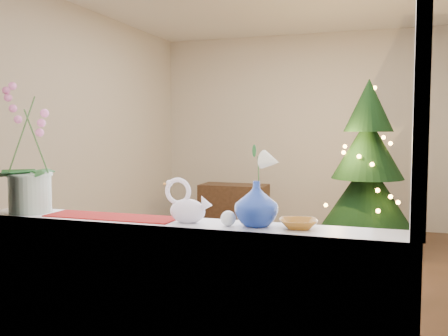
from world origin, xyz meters
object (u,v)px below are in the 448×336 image
Objects in this scene: blue_vase at (256,200)px; side_table at (234,209)px; amber_dish at (298,224)px; swan at (188,202)px; xmas_tree at (367,165)px; orchid_pot at (29,148)px; paperweight at (228,218)px.

blue_vase reaches higher than side_table.
amber_dish is 0.17× the size of side_table.
swan is 0.12× the size of xmas_tree.
swan is 0.99× the size of blue_vase.
amber_dish is at bearing -92.44° from xmas_tree.
orchid_pot reaches higher than side_table.
blue_vase is at bearing -71.26° from side_table.
orchid_pot is 4.10m from side_table.
side_table is (-1.00, 3.99, -0.70)m from swan.
paperweight is 0.48× the size of amber_dish.
blue_vase is 0.22m from amber_dish.
xmas_tree is at bearing 84.46° from blue_vase.
blue_vase is 0.28× the size of side_table.
orchid_pot is 9.83× the size of paperweight.
xmas_tree is (1.61, 3.62, -0.31)m from orchid_pot.
swan reaches higher than paperweight.
xmas_tree is 1.84m from side_table.
orchid_pot is 1.49m from amber_dish.
blue_vase is (1.26, 0.02, -0.23)m from orchid_pot.
side_table is (-1.22, 4.01, -0.63)m from paperweight.
swan reaches higher than amber_dish.
amber_dish is (0.20, 0.00, -0.10)m from blue_vase.
orchid_pot is 4.76× the size of amber_dish.
blue_vase is at bearing 17.70° from paperweight.
blue_vase is at bearing 2.23° from swan.
xmas_tree is at bearing -12.08° from side_table.
xmas_tree is (0.15, 3.60, 0.03)m from amber_dish.
amber_dish is at bearing 7.91° from paperweight.
paperweight is (-0.12, -0.04, -0.09)m from blue_vase.
side_table is (-0.08, 3.98, -0.95)m from orchid_pot.
orchid_pot reaches higher than blue_vase.
paperweight is 3.67m from xmas_tree.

